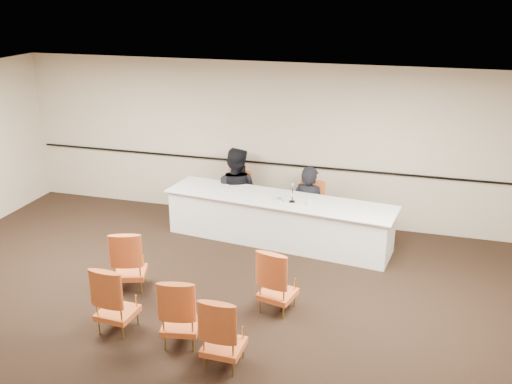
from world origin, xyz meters
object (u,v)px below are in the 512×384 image
Objects in this scene: panelist_main at (308,212)px; microphone at (292,194)px; panelist_second at (236,195)px; aud_chair_back_left at (116,297)px; aud_chair_front_left at (129,259)px; panelist_second_chair at (236,197)px; panel_table at (278,220)px; aud_chair_front_right at (278,279)px; coffee_cup at (310,202)px; aud_chair_back_mid at (181,310)px; panelist_main_chair at (309,208)px; drinking_glass at (286,199)px; water_bottle at (280,195)px; aud_chair_back_right at (224,330)px.

panelist_main is 0.88m from microphone.
panelist_second is 4.00m from aud_chair_back_left.
microphone is at bearing 28.04° from aud_chair_front_left.
panelist_second is at bearing 0.00° from panelist_second_chair.
panelist_second is 6.36× the size of microphone.
panel_table is 4.28× the size of aud_chair_front_right.
coffee_cup is 3.31m from aud_chair_back_mid.
panelist_main_chair is at bearing 0.00° from panelist_second_chair.
water_bottle is at bearing 168.15° from drinking_glass.
panel_table is 3.33m from aud_chair_back_mid.
drinking_glass is 0.41m from coffee_cup.
panelist_second is at bearing 135.44° from microphone.
panelist_main reaches higher than microphone.
aud_chair_front_left is 1.00× the size of aud_chair_front_right.
panelist_second_chair is (0.00, 0.00, -0.04)m from panelist_second.
coffee_cup is at bearing 61.06° from aud_chair_back_mid.
panelist_main is 3.50m from aud_chair_front_left.
panelist_main is 1.86× the size of panelist_main_chair.
panelist_main is 8.51× the size of water_bottle.
microphone is 2.56× the size of coffee_cup.
aud_chair_back_right is (1.26, -4.30, -0.04)m from panelist_second.
aud_chair_back_left is 0.92m from aud_chair_back_mid.
panelist_second_chair is at bearing -0.00° from panelist_second.
panelist_second_chair and aud_chair_back_left have the same top height.
panelist_main_chair is (0.43, 0.54, 0.07)m from panel_table.
aud_chair_back_right reaches higher than panel_table.
aud_chair_back_left is at bearing -89.06° from aud_chair_front_left.
aud_chair_front_left is 1.00× the size of aud_chair_back_left.
panelist_main is 1.86× the size of aud_chair_back_right.
coffee_cup is (0.58, -0.18, 0.46)m from panel_table.
water_bottle reaches higher than panelist_second_chair.
coffee_cup is (0.15, -0.72, 0.40)m from panelist_main_chair.
panelist_main_chair reaches higher than panel_table.
panelist_second is at bearing 144.28° from drinking_glass.
aud_chair_front_right is at bearing 121.56° from panelist_second.
aud_chair_back_left is at bearing -116.06° from drinking_glass.
water_bottle reaches higher than aud_chair_back_mid.
panelist_second_chair is 1.00× the size of aud_chair_front_right.
panelist_main is 1.86× the size of panelist_second_chair.
drinking_glass is at bearing -176.70° from microphone.
drinking_glass is 3.46m from aud_chair_back_right.
panel_table is at bearing 116.16° from aud_chair_front_right.
panelist_main is 0.94× the size of panelist_second.
aud_chair_back_left is (-1.79, -3.80, 0.08)m from panelist_main.
panelist_main is at bearing 88.23° from aud_chair_back_right.
aud_chair_back_mid is (-0.86, -3.84, 0.08)m from panelist_main.
aud_chair_front_right is at bearing 78.08° from aud_chair_back_right.
aud_chair_back_right is (0.06, -3.44, -0.39)m from drinking_glass.
aud_chair_front_left is at bearing 113.21° from aud_chair_back_left.
aud_chair_front_left is at bearing -132.36° from drinking_glass.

